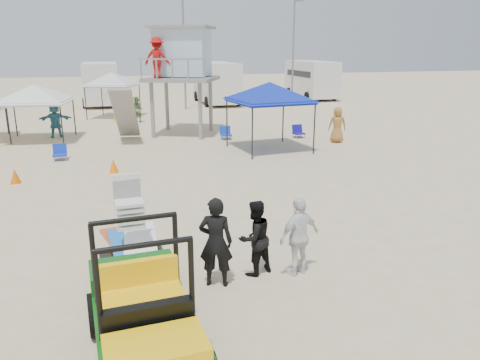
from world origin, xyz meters
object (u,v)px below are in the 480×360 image
object	(u,v)px
utility_cart	(142,305)
canopy_blue	(270,85)
surf_trailer	(133,249)
man_left	(216,242)
lifeguard_tower	(179,56)

from	to	relation	value
utility_cart	canopy_blue	world-z (taller)	canopy_blue
surf_trailer	man_left	xyz separation A→B (m)	(1.52, -0.30, 0.09)
lifeguard_tower	utility_cart	bearing A→B (deg)	-100.23
man_left	lifeguard_tower	bearing A→B (deg)	-77.38
utility_cart	man_left	distance (m)	2.55
canopy_blue	utility_cart	bearing A→B (deg)	-115.78
surf_trailer	canopy_blue	xyz separation A→B (m)	(6.51, 11.15, 2.05)
surf_trailer	man_left	bearing A→B (deg)	-11.19
lifeguard_tower	canopy_blue	bearing A→B (deg)	-57.38
utility_cart	man_left	world-z (taller)	utility_cart
man_left	utility_cart	bearing A→B (deg)	72.13
canopy_blue	lifeguard_tower	bearing A→B (deg)	122.62
surf_trailer	lifeguard_tower	distance (m)	16.77
utility_cart	man_left	size ratio (longest dim) A/B	1.58
canopy_blue	surf_trailer	bearing A→B (deg)	-120.27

